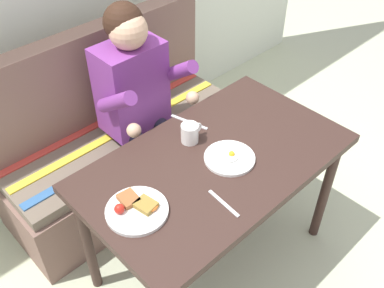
# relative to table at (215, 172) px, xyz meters

# --- Properties ---
(ground_plane) EXTENTS (8.00, 8.00, 0.00)m
(ground_plane) POSITION_rel_table_xyz_m (0.00, 0.00, -0.65)
(ground_plane) COLOR beige
(table) EXTENTS (1.20, 0.70, 0.73)m
(table) POSITION_rel_table_xyz_m (0.00, 0.00, 0.00)
(table) COLOR #37241E
(table) RESTS_ON ground
(couch) EXTENTS (1.44, 0.56, 1.00)m
(couch) POSITION_rel_table_xyz_m (0.00, 0.76, -0.32)
(couch) COLOR #79594E
(couch) RESTS_ON ground
(person) EXTENTS (0.45, 0.61, 1.21)m
(person) POSITION_rel_table_xyz_m (0.05, 0.59, 0.09)
(person) COLOR #7A3487
(person) RESTS_ON ground
(plate_breakfast) EXTENTS (0.24, 0.24, 0.05)m
(plate_breakfast) POSITION_rel_table_xyz_m (-0.43, 0.01, 0.10)
(plate_breakfast) COLOR white
(plate_breakfast) RESTS_ON table
(plate_eggs) EXTENTS (0.22, 0.22, 0.04)m
(plate_eggs) POSITION_rel_table_xyz_m (0.04, -0.04, 0.09)
(plate_eggs) COLOR white
(plate_eggs) RESTS_ON table
(coffee_mug) EXTENTS (0.12, 0.08, 0.09)m
(coffee_mug) POSITION_rel_table_xyz_m (-0.00, 0.17, 0.13)
(coffee_mug) COLOR white
(coffee_mug) RESTS_ON table
(fork) EXTENTS (0.03, 0.17, 0.00)m
(fork) POSITION_rel_table_xyz_m (-0.16, -0.20, 0.08)
(fork) COLOR silver
(fork) RESTS_ON table
(knife) EXTENTS (0.07, 0.20, 0.00)m
(knife) POSITION_rel_table_xyz_m (0.09, 0.26, 0.08)
(knife) COLOR silver
(knife) RESTS_ON table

